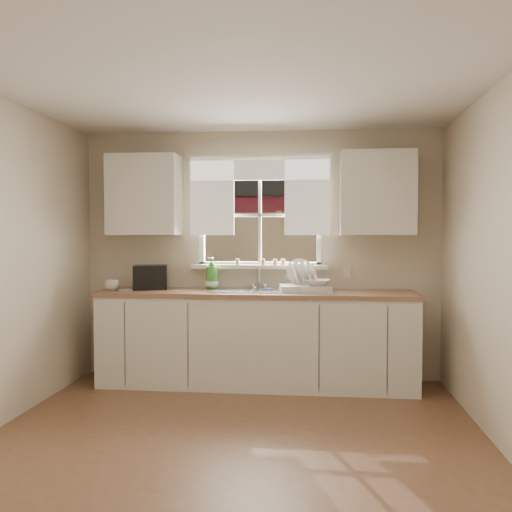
# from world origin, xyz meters

# --- Properties ---
(ground) EXTENTS (4.00, 4.00, 0.00)m
(ground) POSITION_xyz_m (0.00, 0.00, 0.00)
(ground) COLOR brown
(ground) RESTS_ON ground
(room_walls) EXTENTS (3.62, 4.02, 2.50)m
(room_walls) POSITION_xyz_m (0.00, -0.07, 1.24)
(room_walls) COLOR beige
(room_walls) RESTS_ON ground
(ceiling) EXTENTS (3.60, 4.00, 0.02)m
(ceiling) POSITION_xyz_m (0.00, 0.00, 2.50)
(ceiling) COLOR silver
(ceiling) RESTS_ON room_walls
(window) EXTENTS (1.38, 0.16, 1.06)m
(window) POSITION_xyz_m (0.00, 2.00, 1.49)
(window) COLOR white
(window) RESTS_ON room_walls
(curtains) EXTENTS (1.50, 0.03, 0.81)m
(curtains) POSITION_xyz_m (0.00, 1.95, 1.93)
(curtains) COLOR white
(curtains) RESTS_ON room_walls
(base_cabinets) EXTENTS (3.00, 0.62, 0.87)m
(base_cabinets) POSITION_xyz_m (0.00, 1.68, 0.43)
(base_cabinets) COLOR silver
(base_cabinets) RESTS_ON ground
(countertop) EXTENTS (3.04, 0.65, 0.04)m
(countertop) POSITION_xyz_m (0.00, 1.68, 0.89)
(countertop) COLOR #8D6246
(countertop) RESTS_ON base_cabinets
(upper_cabinet_left) EXTENTS (0.70, 0.33, 0.80)m
(upper_cabinet_left) POSITION_xyz_m (-1.15, 1.82, 1.85)
(upper_cabinet_left) COLOR silver
(upper_cabinet_left) RESTS_ON room_walls
(upper_cabinet_right) EXTENTS (0.70, 0.33, 0.80)m
(upper_cabinet_right) POSITION_xyz_m (1.15, 1.82, 1.85)
(upper_cabinet_right) COLOR silver
(upper_cabinet_right) RESTS_ON room_walls
(wall_outlet) EXTENTS (0.08, 0.01, 0.12)m
(wall_outlet) POSITION_xyz_m (0.88, 1.99, 1.08)
(wall_outlet) COLOR beige
(wall_outlet) RESTS_ON room_walls
(sill_jars) EXTENTS (0.50, 0.04, 0.06)m
(sill_jars) POSITION_xyz_m (0.06, 1.94, 1.18)
(sill_jars) COLOR brown
(sill_jars) RESTS_ON window
(backyard) EXTENTS (20.00, 10.00, 6.13)m
(backyard) POSITION_xyz_m (0.58, 8.42, 3.46)
(backyard) COLOR #335421
(backyard) RESTS_ON ground
(sink) EXTENTS (0.88, 0.52, 0.40)m
(sink) POSITION_xyz_m (0.00, 1.71, 0.84)
(sink) COLOR #B7B7BC
(sink) RESTS_ON countertop
(dish_rack) EXTENTS (0.52, 0.43, 0.31)m
(dish_rack) POSITION_xyz_m (0.46, 1.73, 0.98)
(dish_rack) COLOR silver
(dish_rack) RESTS_ON countertop
(bowl) EXTENTS (0.25, 0.25, 0.06)m
(bowl) POSITION_xyz_m (0.59, 1.67, 1.00)
(bowl) COLOR silver
(bowl) RESTS_ON dish_rack
(soap_bottle_a) EXTENTS (0.16, 0.16, 0.32)m
(soap_bottle_a) POSITION_xyz_m (-0.46, 1.81, 1.07)
(soap_bottle_a) COLOR #358E2E
(soap_bottle_a) RESTS_ON countertop
(soap_bottle_b) EXTENTS (0.09, 0.09, 0.17)m
(soap_bottle_b) POSITION_xyz_m (-1.02, 1.77, 0.99)
(soap_bottle_b) COLOR #356FC7
(soap_bottle_b) RESTS_ON countertop
(soap_bottle_c) EXTENTS (0.15, 0.15, 0.17)m
(soap_bottle_c) POSITION_xyz_m (-0.46, 1.81, 0.99)
(soap_bottle_c) COLOR #ECE3C2
(soap_bottle_c) RESTS_ON countertop
(saucer) EXTENTS (0.19, 0.19, 0.01)m
(saucer) POSITION_xyz_m (-1.28, 1.67, 0.92)
(saucer) COLOR beige
(saucer) RESTS_ON countertop
(cup) EXTENTS (0.18, 0.18, 0.11)m
(cup) POSITION_xyz_m (-1.40, 1.58, 0.96)
(cup) COLOR silver
(cup) RESTS_ON countertop
(black_appliance) EXTENTS (0.39, 0.36, 0.24)m
(black_appliance) POSITION_xyz_m (-1.07, 1.76, 1.03)
(black_appliance) COLOR black
(black_appliance) RESTS_ON countertop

